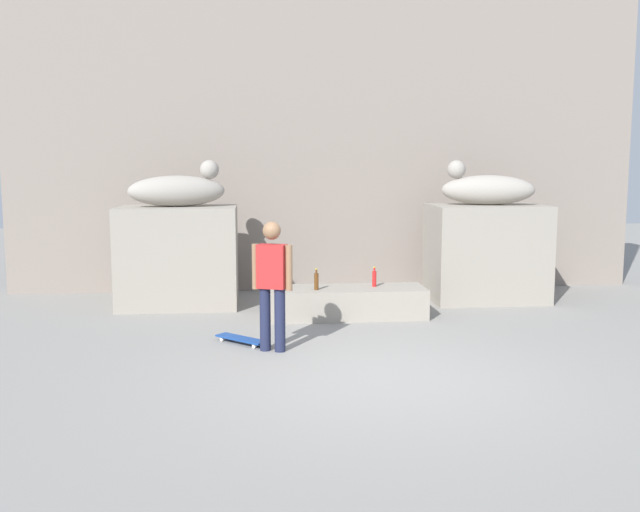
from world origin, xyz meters
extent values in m
plane|color=gray|center=(0.00, 0.00, 0.00)|extent=(40.00, 40.00, 0.00)
cube|color=gray|center=(0.00, 6.00, 3.07)|extent=(11.92, 0.60, 6.15)
cube|color=gray|center=(-2.67, 4.37, 0.84)|extent=(1.97, 1.33, 1.69)
cube|color=gray|center=(2.67, 4.37, 0.84)|extent=(1.97, 1.33, 1.69)
ellipsoid|color=#9C958B|center=(-2.67, 4.37, 1.95)|extent=(1.67, 0.84, 0.52)
sphere|color=#9C958B|center=(-2.13, 4.47, 2.30)|extent=(0.32, 0.32, 0.32)
ellipsoid|color=#9C958B|center=(2.67, 4.37, 1.95)|extent=(1.68, 0.88, 0.52)
sphere|color=#9C958B|center=(2.14, 4.49, 2.30)|extent=(0.32, 0.32, 0.32)
cube|color=gray|center=(0.00, 3.20, 0.23)|extent=(2.55, 0.84, 0.47)
cylinder|color=#1E233F|center=(-1.08, 1.23, 0.41)|extent=(0.14, 0.14, 0.82)
cylinder|color=#1E233F|center=(-1.26, 1.30, 0.41)|extent=(0.14, 0.14, 0.82)
cube|color=#B22626|center=(-1.17, 1.27, 1.10)|extent=(0.41, 0.32, 0.56)
sphere|color=#8C6647|center=(-1.17, 1.27, 1.55)|extent=(0.23, 0.23, 0.23)
cylinder|color=#8C6647|center=(-0.96, 1.18, 1.09)|extent=(0.09, 0.09, 0.58)
cylinder|color=#8C6647|center=(-1.38, 1.35, 1.09)|extent=(0.09, 0.09, 0.58)
cube|color=navy|center=(-1.58, 1.67, 0.07)|extent=(0.72, 0.69, 0.02)
cylinder|color=white|center=(-1.85, 1.83, 0.03)|extent=(0.06, 0.06, 0.06)
cylinder|color=white|center=(-1.75, 1.93, 0.03)|extent=(0.06, 0.06, 0.06)
cylinder|color=white|center=(-1.41, 1.41, 0.03)|extent=(0.06, 0.06, 0.06)
cylinder|color=white|center=(-1.31, 1.52, 0.03)|extent=(0.06, 0.06, 0.06)
cylinder|color=red|center=(0.49, 3.25, 0.59)|extent=(0.07, 0.07, 0.25)
cylinder|color=red|center=(0.49, 3.25, 0.75)|extent=(0.03, 0.03, 0.06)
cylinder|color=yellow|center=(0.49, 3.25, 0.78)|extent=(0.04, 0.04, 0.01)
cylinder|color=#593314|center=(-0.45, 3.04, 0.60)|extent=(0.07, 0.07, 0.26)
cylinder|color=#593314|center=(-0.45, 3.04, 0.76)|extent=(0.03, 0.03, 0.06)
cylinder|color=yellow|center=(-0.45, 3.04, 0.79)|extent=(0.04, 0.04, 0.01)
camera|label=1|loc=(-1.38, -7.56, 2.37)|focal=39.39mm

